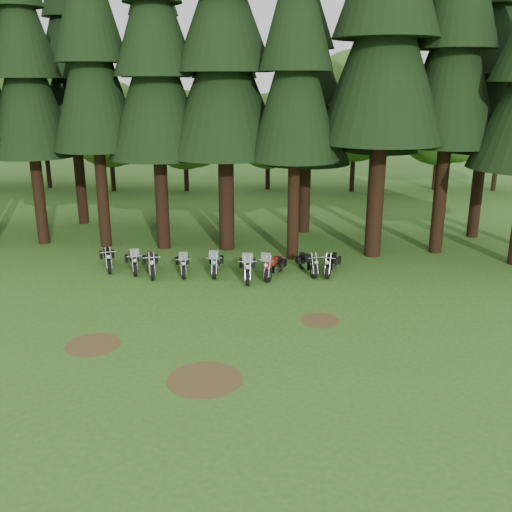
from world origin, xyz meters
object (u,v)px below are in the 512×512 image
at_px(motorcycle_8, 331,264).
at_px(motorcycle_5, 247,268).
at_px(motorcycle_0, 108,259).
at_px(motorcycle_6, 274,267).
at_px(motorcycle_3, 183,265).
at_px(motorcycle_4, 215,264).
at_px(motorcycle_1, 133,262).
at_px(motorcycle_2, 151,264).
at_px(motorcycle_7, 308,264).

bearing_deg(motorcycle_8, motorcycle_5, -150.48).
distance_m(motorcycle_0, motorcycle_6, 7.70).
height_order(motorcycle_3, motorcycle_5, motorcycle_5).
distance_m(motorcycle_3, motorcycle_4, 1.45).
height_order(motorcycle_1, motorcycle_3, motorcycle_1).
height_order(motorcycle_6, motorcycle_8, motorcycle_6).
bearing_deg(motorcycle_2, motorcycle_3, -12.26).
xyz_separation_m(motorcycle_2, motorcycle_8, (8.00, 0.67, -0.04)).
height_order(motorcycle_0, motorcycle_1, motorcycle_1).
distance_m(motorcycle_2, motorcycle_4, 2.86).
bearing_deg(motorcycle_2, motorcycle_5, -21.90).
relative_size(motorcycle_5, motorcycle_8, 1.16).
distance_m(motorcycle_4, motorcycle_7, 4.12).
xyz_separation_m(motorcycle_3, motorcycle_8, (6.60, 0.55, 0.00)).
xyz_separation_m(motorcycle_4, motorcycle_5, (1.49, -0.65, 0.05)).
bearing_deg(motorcycle_4, motorcycle_6, -10.16).
relative_size(motorcycle_3, motorcycle_5, 0.85).
height_order(motorcycle_0, motorcycle_8, motorcycle_0).
relative_size(motorcycle_2, motorcycle_4, 1.02).
relative_size(motorcycle_0, motorcycle_4, 0.97).
bearing_deg(motorcycle_6, motorcycle_3, -163.96).
xyz_separation_m(motorcycle_1, motorcycle_8, (8.91, 0.33, -0.01)).
height_order(motorcycle_2, motorcycle_5, motorcycle_5).
xyz_separation_m(motorcycle_2, motorcycle_6, (5.47, 0.03, -0.01)).
xyz_separation_m(motorcycle_3, motorcycle_4, (1.44, 0.18, 0.02)).
height_order(motorcycle_0, motorcycle_6, motorcycle_6).
relative_size(motorcycle_3, motorcycle_7, 1.00).
bearing_deg(motorcycle_4, motorcycle_2, -178.24).
distance_m(motorcycle_1, motorcycle_7, 7.86).
height_order(motorcycle_0, motorcycle_5, motorcycle_5).
bearing_deg(motorcycle_3, motorcycle_2, 171.50).
xyz_separation_m(motorcycle_7, motorcycle_8, (1.05, 0.06, -0.00)).
bearing_deg(motorcycle_6, motorcycle_0, -167.63).
bearing_deg(motorcycle_7, motorcycle_3, 165.45).
bearing_deg(motorcycle_6, motorcycle_2, -162.33).
bearing_deg(motorcycle_5, motorcycle_8, 10.29).
bearing_deg(motorcycle_4, motorcycle_1, 175.10).
relative_size(motorcycle_1, motorcycle_8, 0.99).
relative_size(motorcycle_0, motorcycle_6, 0.97).
bearing_deg(motorcycle_6, motorcycle_7, 38.90).
relative_size(motorcycle_2, motorcycle_5, 0.92).
bearing_deg(motorcycle_0, motorcycle_4, -26.22).
xyz_separation_m(motorcycle_6, motorcycle_7, (1.49, 0.59, -0.02)).
distance_m(motorcycle_2, motorcycle_6, 5.47).
xyz_separation_m(motorcycle_3, motorcycle_6, (4.07, -0.10, 0.03)).
bearing_deg(motorcycle_1, motorcycle_4, -21.53).
bearing_deg(motorcycle_6, motorcycle_5, -144.26).
bearing_deg(motorcycle_5, motorcycle_7, 14.94).
distance_m(motorcycle_3, motorcycle_5, 2.97).
relative_size(motorcycle_0, motorcycle_1, 1.03).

